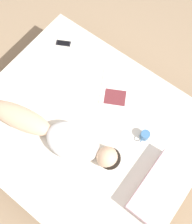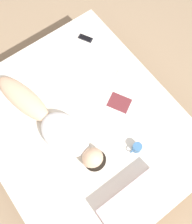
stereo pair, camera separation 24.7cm
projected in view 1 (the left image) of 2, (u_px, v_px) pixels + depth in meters
ground_plane at (88, 142)px, 2.96m from camera, size 12.00×12.00×0.00m
bed at (87, 135)px, 2.72m from camera, size 1.83×2.19×0.52m
person at (60, 136)px, 2.35m from camera, size 0.52×1.35×0.19m
open_magazine at (117, 86)px, 2.62m from camera, size 0.59×0.51×0.01m
coffee_mug at (145, 135)px, 2.39m from camera, size 0.12×0.08×0.09m
cell_phone at (63, 43)px, 2.80m from camera, size 0.13×0.17×0.01m
pillow at (162, 189)px, 2.20m from camera, size 0.61×0.33×0.14m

